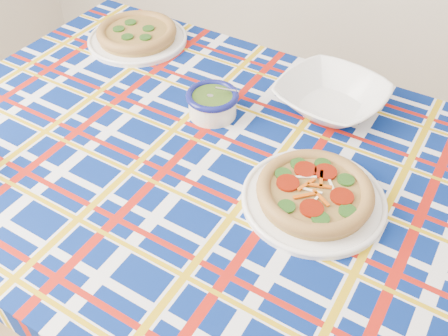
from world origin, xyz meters
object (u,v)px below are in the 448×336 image
(main_focaccia_plate, at_px, (315,192))
(pesto_bowl, at_px, (212,102))
(dining_table, at_px, (234,193))
(serving_bowl, at_px, (331,97))

(main_focaccia_plate, relative_size, pesto_bowl, 2.35)
(dining_table, height_order, pesto_bowl, pesto_bowl)
(dining_table, height_order, main_focaccia_plate, main_focaccia_plate)
(dining_table, distance_m, serving_bowl, 0.37)
(dining_table, relative_size, pesto_bowl, 13.50)
(pesto_bowl, relative_size, serving_bowl, 0.50)
(dining_table, bearing_deg, serving_bowl, 74.09)
(pesto_bowl, bearing_deg, main_focaccia_plate, -35.95)
(dining_table, xyz_separation_m, pesto_bowl, (-0.12, 0.18, 0.12))
(pesto_bowl, bearing_deg, serving_bowl, 23.64)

